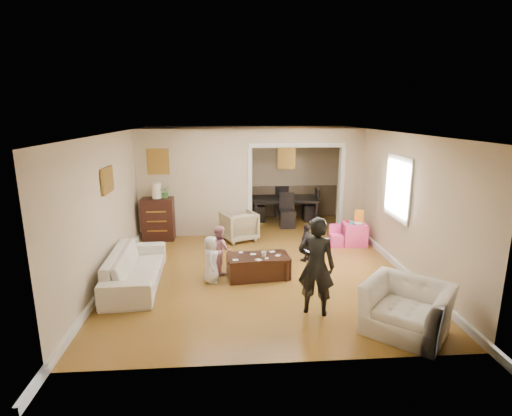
{
  "coord_description": "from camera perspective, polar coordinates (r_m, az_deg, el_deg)",
  "views": [
    {
      "loc": [
        -0.57,
        -7.69,
        2.97
      ],
      "look_at": [
        0.0,
        0.2,
        1.05
      ],
      "focal_mm": 27.66,
      "sensor_mm": 36.0,
      "label": 1
    }
  ],
  "objects": [
    {
      "name": "play_bowl",
      "position": [
        9.19,
        14.66,
        -2.24
      ],
      "size": [
        0.22,
        0.22,
        0.05
      ],
      "primitive_type": "imported",
      "rotation": [
        0.0,
        0.0,
        -0.08
      ],
      "color": "white",
      "rests_on": "play_table"
    },
    {
      "name": "craft_papers",
      "position": [
        7.25,
        0.23,
        -6.94
      ],
      "size": [
        0.89,
        0.53,
        0.0
      ],
      "color": "white",
      "rests_on": "coffee_table"
    },
    {
      "name": "cereal_box",
      "position": [
        9.38,
        14.68,
        -1.14
      ],
      "size": [
        0.2,
        0.09,
        0.3
      ],
      "primitive_type": "cube",
      "rotation": [
        0.0,
        0.0,
        -0.08
      ],
      "color": "yellow",
      "rests_on": "play_table"
    },
    {
      "name": "floor",
      "position": [
        8.27,
        0.1,
        -7.42
      ],
      "size": [
        7.0,
        7.0,
        0.0
      ],
      "primitive_type": "plane",
      "color": "#AA762C",
      "rests_on": "ground"
    },
    {
      "name": "child_kneel_b",
      "position": [
        7.52,
        -5.22,
        -5.93
      ],
      "size": [
        0.51,
        0.56,
        0.92
      ],
      "primitive_type": "imported",
      "rotation": [
        0.0,
        0.0,
        2.05
      ],
      "color": "#D1838C",
      "rests_on": "ground"
    },
    {
      "name": "dresser",
      "position": [
        9.65,
        -13.95,
        -1.55
      ],
      "size": [
        0.74,
        0.42,
        1.02
      ],
      "primitive_type": "cube",
      "color": "black",
      "rests_on": "ground"
    },
    {
      "name": "child_kneel_a",
      "position": [
        7.11,
        -6.5,
        -7.39
      ],
      "size": [
        0.29,
        0.43,
        0.86
      ],
      "primitive_type": "imported",
      "rotation": [
        0.0,
        0.0,
        1.53
      ],
      "color": "white",
      "rests_on": "ground"
    },
    {
      "name": "armchair_front",
      "position": [
        5.96,
        20.95,
        -13.39
      ],
      "size": [
        1.44,
        1.43,
        0.7
      ],
      "primitive_type": "imported",
      "rotation": [
        0.0,
        0.0,
        -0.72
      ],
      "color": "white",
      "rests_on": "ground"
    },
    {
      "name": "partition_header",
      "position": [
        9.65,
        5.93,
        10.33
      ],
      "size": [
        2.22,
        0.18,
        0.35
      ],
      "primitive_type": "cube",
      "color": "#BFB28C",
      "rests_on": "partition_right"
    },
    {
      "name": "table_lamp",
      "position": [
        9.5,
        -14.19,
        2.46
      ],
      "size": [
        0.22,
        0.22,
        0.36
      ],
      "primitive_type": "cylinder",
      "color": "#FFF7CF",
      "rests_on": "dresser"
    },
    {
      "name": "adult_person",
      "position": [
        5.97,
        8.69,
        -8.28
      ],
      "size": [
        0.65,
        0.55,
        1.52
      ],
      "primitive_type": "imported",
      "rotation": [
        0.0,
        0.0,
        2.76
      ],
      "color": "black",
      "rests_on": "ground"
    },
    {
      "name": "potted_plant",
      "position": [
        9.47,
        -12.98,
        2.27
      ],
      "size": [
        0.26,
        0.22,
        0.29
      ],
      "primitive_type": "imported",
      "color": "#3B7835",
      "rests_on": "dresser"
    },
    {
      "name": "framed_art_sofa_wall",
      "position": [
        7.5,
        -20.7,
        3.78
      ],
      "size": [
        0.03,
        0.55,
        0.4
      ],
      "primitive_type": "cube",
      "color": "brown"
    },
    {
      "name": "sofa",
      "position": [
        7.34,
        -17.02,
        -8.26
      ],
      "size": [
        0.92,
        2.15,
        0.62
      ],
      "primitive_type": "imported",
      "rotation": [
        0.0,
        0.0,
        1.62
      ],
      "color": "white",
      "rests_on": "ground"
    },
    {
      "name": "armchair_back",
      "position": [
        9.4,
        -2.5,
        -2.6
      ],
      "size": [
        0.98,
        0.99,
        0.69
      ],
      "primitive_type": "imported",
      "rotation": [
        0.0,
        0.0,
        3.54
      ],
      "color": "tan",
      "rests_on": "ground"
    },
    {
      "name": "toy_block",
      "position": [
        9.36,
        13.21,
        -1.88
      ],
      "size": [
        0.09,
        0.08,
        0.05
      ],
      "primitive_type": "cube",
      "rotation": [
        0.0,
        0.0,
        0.27
      ],
      "color": "red",
      "rests_on": "play_table"
    },
    {
      "name": "framed_art_alcove",
      "position": [
        11.33,
        4.41,
        7.16
      ],
      "size": [
        0.45,
        0.03,
        0.55
      ],
      "primitive_type": "cube",
      "color": "brown"
    },
    {
      "name": "window_pane",
      "position": [
        8.13,
        19.92,
        2.76
      ],
      "size": [
        0.03,
        0.95,
        1.1
      ],
      "primitive_type": "cube",
      "color": "white",
      "rests_on": "ground"
    },
    {
      "name": "partition_left",
      "position": [
        9.67,
        -8.86,
        3.53
      ],
      "size": [
        2.75,
        0.18,
        2.6
      ],
      "primitive_type": "cube",
      "color": "#BFB28C",
      "rests_on": "ground"
    },
    {
      "name": "play_table",
      "position": [
        9.36,
        14.03,
        -3.68
      ],
      "size": [
        0.56,
        0.56,
        0.5
      ],
      "primitive_type": "cube",
      "rotation": [
        0.0,
        0.0,
        -0.08
      ],
      "color": "#F23F83",
      "rests_on": "ground"
    },
    {
      "name": "coffee_cup",
      "position": [
        7.21,
        1.14,
        -6.68
      ],
      "size": [
        0.11,
        0.11,
        0.09
      ],
      "primitive_type": "imported",
      "rotation": [
        0.0,
        0.0,
        0.13
      ],
      "color": "white",
      "rests_on": "coffee_table"
    },
    {
      "name": "framed_art_partition",
      "position": [
        9.6,
        -13.97,
        6.54
      ],
      "size": [
        0.45,
        0.03,
        0.55
      ],
      "primitive_type": "cube",
      "color": "brown",
      "rests_on": "partition_left"
    },
    {
      "name": "cyan_cup",
      "position": [
        9.2,
        13.64,
        -2.07
      ],
      "size": [
        0.08,
        0.08,
        0.08
      ],
      "primitive_type": "cylinder",
      "color": "#29C3CF",
      "rests_on": "play_table"
    },
    {
      "name": "coffee_table",
      "position": [
        7.34,
        0.31,
        -8.44
      ],
      "size": [
        1.18,
        0.7,
        0.42
      ],
      "primitive_type": "cube",
      "rotation": [
        0.0,
        0.0,
        0.13
      ],
      "color": "#3C1D13",
      "rests_on": "ground"
    },
    {
      "name": "child_toddler",
      "position": [
        8.12,
        7.33,
        -4.98
      ],
      "size": [
        0.45,
        0.47,
        0.79
      ],
      "primitive_type": "imported",
      "rotation": [
        0.0,
        0.0,
        -2.31
      ],
      "color": "black",
      "rests_on": "ground"
    },
    {
      "name": "partition_right",
      "position": [
        10.11,
        13.49,
        3.75
      ],
      "size": [
        0.55,
        0.18,
        2.6
      ],
      "primitive_type": "cube",
      "color": "#BFB28C",
      "rests_on": "ground"
    },
    {
      "name": "dining_table",
      "position": [
        11.08,
        4.06,
        -0.2
      ],
      "size": [
        1.86,
        1.05,
        0.65
      ],
      "primitive_type": "imported",
      "rotation": [
        0.0,
        0.0,
        0.01
      ],
      "color": "black",
      "rests_on": "ground"
    }
  ]
}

